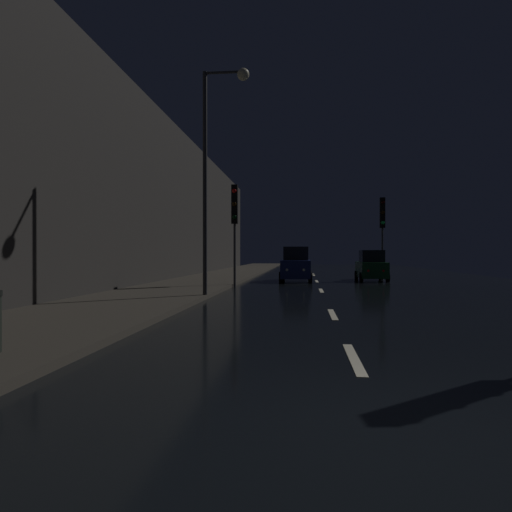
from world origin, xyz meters
TOP-DOWN VIEW (x-y plane):
  - ground at (0.00, 24.50)m, footprint 25.28×84.00m
  - sidewalk_left at (-6.44, 24.50)m, footprint 4.40×84.00m
  - building_facade_left at (-9.04, 21.00)m, footprint 0.80×63.00m
  - lane_centerline at (0.00, 19.09)m, footprint 0.16×31.90m
  - traffic_light_far_right at (4.14, 25.21)m, footprint 0.32×0.46m
  - traffic_light_far_left at (-4.14, 18.02)m, footprint 0.32×0.46m
  - streetlamp_overhead at (-3.92, 12.14)m, footprint 1.70×0.44m
  - car_approaching_headlights at (-1.23, 23.51)m, footprint 1.89×4.09m
  - car_parked_right_far at (3.34, 24.37)m, footprint 1.70×3.69m

SIDE VIEW (x-z plane):
  - ground at x=0.00m, z-range -0.02..0.00m
  - lane_centerline at x=0.00m, z-range 0.00..0.01m
  - sidewalk_left at x=-6.44m, z-range 0.00..0.15m
  - car_parked_right_far at x=3.34m, z-range -0.08..1.78m
  - car_approaching_headlights at x=-1.23m, z-range -0.09..1.97m
  - traffic_light_far_left at x=-4.14m, z-range 1.15..6.16m
  - traffic_light_far_right at x=4.14m, z-range 1.19..6.35m
  - building_facade_left at x=-9.04m, z-range 0.00..9.65m
  - streetlamp_overhead at x=-3.92m, z-range 1.24..9.54m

